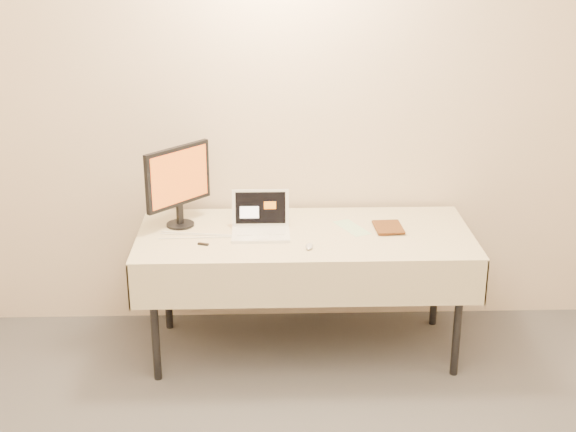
{
  "coord_description": "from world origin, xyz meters",
  "views": [
    {
      "loc": [
        -0.22,
        -2.1,
        2.39
      ],
      "look_at": [
        -0.1,
        1.99,
        0.86
      ],
      "focal_mm": 50.0,
      "sensor_mm": 36.0,
      "label": 1
    }
  ],
  "objects_px": {
    "table": "(305,243)",
    "laptop": "(261,223)",
    "monitor": "(178,180)",
    "book": "(375,213)"
  },
  "relations": [
    {
      "from": "table",
      "to": "laptop",
      "type": "xyz_separation_m",
      "value": [
        -0.25,
        0.01,
        0.12
      ]
    },
    {
      "from": "monitor",
      "to": "book",
      "type": "height_order",
      "value": "monitor"
    },
    {
      "from": "table",
      "to": "laptop",
      "type": "distance_m",
      "value": 0.27
    },
    {
      "from": "table",
      "to": "laptop",
      "type": "height_order",
      "value": "laptop"
    },
    {
      "from": "table",
      "to": "book",
      "type": "distance_m",
      "value": 0.43
    },
    {
      "from": "table",
      "to": "book",
      "type": "relative_size",
      "value": 9.01
    },
    {
      "from": "laptop",
      "to": "book",
      "type": "xyz_separation_m",
      "value": [
        0.64,
        0.02,
        0.05
      ]
    },
    {
      "from": "table",
      "to": "laptop",
      "type": "relative_size",
      "value": 5.82
    },
    {
      "from": "laptop",
      "to": "book",
      "type": "distance_m",
      "value": 0.64
    },
    {
      "from": "laptop",
      "to": "monitor",
      "type": "xyz_separation_m",
      "value": [
        -0.46,
        0.12,
        0.22
      ]
    }
  ]
}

